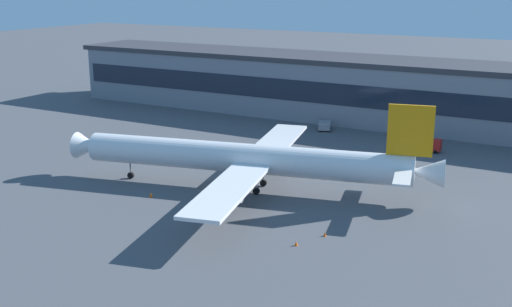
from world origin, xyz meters
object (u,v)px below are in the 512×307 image
Objects in this scene: airliner at (250,159)px; traffic_cone_0 at (325,234)px; pushback_tractor at (325,126)px; traffic_cone_1 at (151,195)px; traffic_cone_2 at (296,243)px; crew_van at (428,144)px.

airliner reaches higher than traffic_cone_0.
pushback_tractor is at bearing 113.06° from traffic_cone_0.
traffic_cone_1 is 1.21× the size of traffic_cone_2.
airliner reaches higher than pushback_tractor.
airliner is at bearing 134.38° from traffic_cone_2.
traffic_cone_1 reaches higher than traffic_cone_0.
crew_van reaches higher than traffic_cone_1.
airliner is 101.40× the size of traffic_cone_2.
pushback_tractor is 9.45× the size of traffic_cone_0.
traffic_cone_0 is at bearing -91.29° from crew_van.
traffic_cone_2 is (22.04, -61.16, -0.75)m from pushback_tractor.
traffic_cone_2 is at bearing -45.62° from airliner.
traffic_cone_1 is at bearing 177.79° from traffic_cone_0.
traffic_cone_2 is (-3.14, -54.19, -1.16)m from crew_van.
crew_van is 54.29m from traffic_cone_2.
airliner reaches higher than crew_van.
traffic_cone_1 is (-31.13, -48.39, -1.10)m from crew_van.
crew_van is 8.80× the size of traffic_cone_2.
crew_van reaches higher than traffic_cone_0.
traffic_cone_0 is 0.79× the size of traffic_cone_1.
pushback_tractor is at bearing 109.82° from traffic_cone_2.
traffic_cone_1 is at bearing 168.30° from traffic_cone_2.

